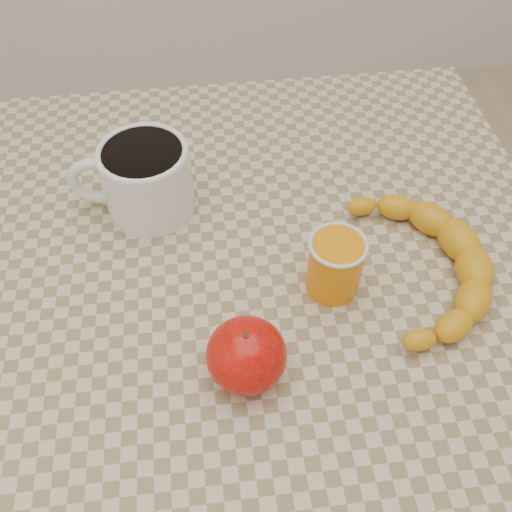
{
  "coord_description": "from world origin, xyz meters",
  "views": [
    {
      "loc": [
        -0.06,
        -0.44,
        1.31
      ],
      "look_at": [
        0.0,
        0.0,
        0.77
      ],
      "focal_mm": 40.0,
      "sensor_mm": 36.0,
      "label": 1
    }
  ],
  "objects": [
    {
      "name": "orange_juice_glass",
      "position": [
        0.09,
        -0.04,
        0.79
      ],
      "size": [
        0.07,
        0.07,
        0.08
      ],
      "color": "orange",
      "rests_on": "table"
    },
    {
      "name": "ground",
      "position": [
        0.0,
        0.0,
        0.0
      ],
      "size": [
        3.0,
        3.0,
        0.0
      ],
      "primitive_type": "plane",
      "color": "tan",
      "rests_on": "ground"
    },
    {
      "name": "banana",
      "position": [
        0.2,
        -0.04,
        0.77
      ],
      "size": [
        0.26,
        0.32,
        0.04
      ],
      "primitive_type": null,
      "rotation": [
        0.0,
        0.0,
        -0.11
      ],
      "color": "orange",
      "rests_on": "table"
    },
    {
      "name": "table",
      "position": [
        0.0,
        0.0,
        0.66
      ],
      "size": [
        0.8,
        0.8,
        0.75
      ],
      "color": "tan",
      "rests_on": "ground"
    },
    {
      "name": "coffee_mug",
      "position": [
        -0.13,
        0.12,
        0.8
      ],
      "size": [
        0.17,
        0.13,
        0.1
      ],
      "color": "white",
      "rests_on": "table"
    },
    {
      "name": "apple",
      "position": [
        -0.03,
        -0.15,
        0.79
      ],
      "size": [
        0.11,
        0.11,
        0.08
      ],
      "color": "#960505",
      "rests_on": "table"
    }
  ]
}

